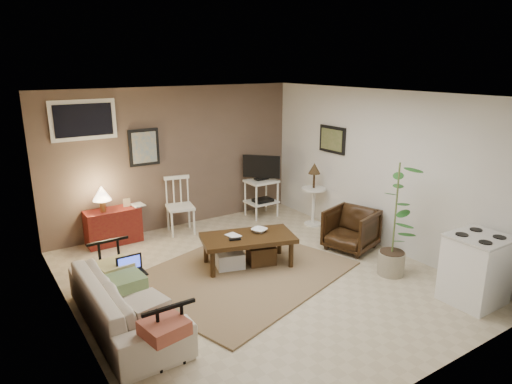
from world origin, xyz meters
TOP-DOWN VIEW (x-y plane):
  - floor at (0.00, 0.00)m, footprint 5.00×5.00m
  - art_back at (-0.55, 2.48)m, footprint 0.50×0.03m
  - art_right at (2.23, 1.05)m, footprint 0.03×0.60m
  - window at (-1.45, 2.48)m, footprint 0.96×0.03m
  - rug at (-0.11, 0.22)m, footprint 3.21×2.85m
  - coffee_table at (0.10, 0.39)m, footprint 1.41×1.00m
  - sofa at (-1.80, -0.14)m, footprint 0.57×1.95m
  - sofa_pillows at (-1.75, -0.37)m, footprint 0.37×1.86m
  - sofa_end_rails at (-1.69, -0.14)m, footprint 0.52×1.95m
  - laptop at (-1.61, 0.19)m, footprint 0.30×0.22m
  - red_console at (-1.22, 2.29)m, footprint 0.84×0.37m
  - spindle_chair at (-0.11, 2.16)m, footprint 0.51×0.51m
  - tv_stand at (1.50, 2.09)m, footprint 0.54×0.54m
  - side_table at (1.98, 1.20)m, footprint 0.42×0.42m
  - armchair at (1.76, 0.04)m, footprint 0.80×0.83m
  - potted_plant at (1.59, -0.89)m, footprint 0.39×0.39m
  - stove at (1.84, -1.92)m, footprint 0.65×0.60m
  - bowl at (0.32, 0.43)m, footprint 0.22×0.13m
  - book_table at (-0.14, 0.48)m, footprint 0.15×0.04m
  - book_console at (-0.89, 2.26)m, footprint 0.19×0.03m

SIDE VIEW (x-z plane):
  - floor at x=0.00m, z-range 0.00..0.00m
  - rug at x=-0.11m, z-range 0.00..0.03m
  - coffee_table at x=0.10m, z-range 0.03..0.51m
  - sofa_end_rails at x=-1.69m, z-range 0.00..0.66m
  - red_console at x=-1.22m, z-range -0.15..0.82m
  - armchair at x=1.76m, z-range 0.00..0.70m
  - sofa at x=-1.80m, z-range 0.00..0.76m
  - stove at x=1.84m, z-range 0.00..0.84m
  - spindle_chair at x=-0.11m, z-range -0.03..0.91m
  - sofa_pillows at x=-1.75m, z-range 0.40..0.53m
  - laptop at x=-1.61m, z-range 0.39..0.60m
  - book_table at x=-0.14m, z-range 0.46..0.67m
  - bowl at x=0.32m, z-range 0.46..0.67m
  - tv_stand at x=1.50m, z-range 0.03..1.19m
  - book_console at x=-0.89m, z-range 0.56..0.81m
  - side_table at x=1.98m, z-range 0.13..1.25m
  - potted_plant at x=1.59m, z-range 0.05..1.62m
  - art_back at x=-0.55m, z-range 1.15..1.75m
  - art_right at x=2.23m, z-range 1.29..1.75m
  - window at x=-1.45m, z-range 1.65..2.25m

